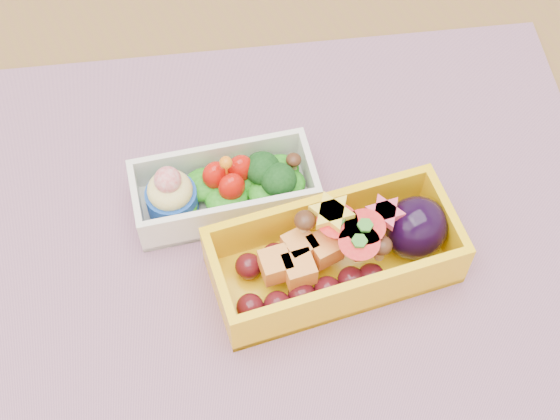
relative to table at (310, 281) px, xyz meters
name	(u,v)px	position (x,y,z in m)	size (l,w,h in m)	color
table	(310,281)	(0.00, 0.00, 0.00)	(1.20, 0.80, 0.75)	brown
placemat	(275,243)	(-0.04, 0.00, 0.10)	(0.56, 0.43, 0.00)	gray
bento_white	(223,189)	(-0.06, 0.06, 0.12)	(0.16, 0.10, 0.06)	white
bento_yellow	(340,253)	(0.00, -0.04, 0.13)	(0.20, 0.11, 0.06)	yellow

